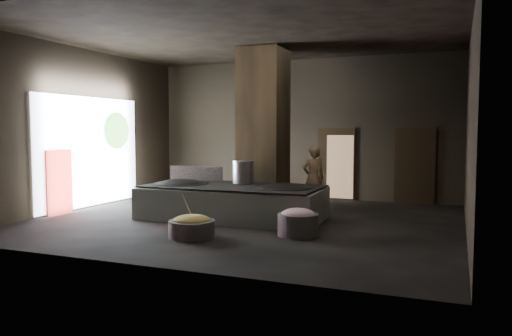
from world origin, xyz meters
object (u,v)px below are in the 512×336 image
at_px(stock_pot, 243,172).
at_px(veg_basin, 192,229).
at_px(wok_right, 284,191).
at_px(cook, 313,178).
at_px(hearth_platform, 233,203).
at_px(meat_basin, 298,225).
at_px(wok_left, 181,186).

distance_m(stock_pot, veg_basin, 3.05).
bearing_deg(wok_right, cook, 85.58).
distance_m(hearth_platform, cook, 2.62).
xyz_separation_m(stock_pot, meat_basin, (2.09, -1.94, -0.90)).
bearing_deg(meat_basin, veg_basin, -154.46).
xyz_separation_m(wok_right, veg_basin, (-1.21, -2.39, -0.57)).
relative_size(hearth_platform, meat_basin, 5.26).
xyz_separation_m(stock_pot, veg_basin, (0.09, -2.89, -0.95)).
relative_size(hearth_platform, wok_left, 3.17).
height_order(veg_basin, meat_basin, meat_basin).
bearing_deg(meat_basin, wok_right, 118.71).
bearing_deg(hearth_platform, veg_basin, -88.66).
distance_m(wok_left, veg_basin, 2.85).
xyz_separation_m(wok_right, stock_pot, (-1.30, 0.50, 0.38)).
bearing_deg(wok_left, veg_basin, -55.18).
bearing_deg(wok_right, stock_pot, 158.96).
xyz_separation_m(hearth_platform, wok_right, (1.35, 0.05, 0.36)).
relative_size(wok_left, veg_basin, 1.48).
xyz_separation_m(wok_left, stock_pot, (1.50, 0.60, 0.38)).
height_order(cook, veg_basin, cook).
bearing_deg(cook, meat_basin, 63.94).
height_order(hearth_platform, stock_pot, stock_pot).
relative_size(veg_basin, meat_basin, 1.12).
distance_m(cook, meat_basin, 3.59).
height_order(wok_left, stock_pot, stock_pot).
bearing_deg(hearth_platform, meat_basin, -35.19).
bearing_deg(wok_right, hearth_platform, -177.88).
distance_m(wok_left, cook, 3.65).
relative_size(hearth_platform, wok_right, 3.41).
distance_m(hearth_platform, veg_basin, 2.36).
xyz_separation_m(wok_left, cook, (2.96, 2.13, 0.14)).
height_order(wok_right, stock_pot, stock_pot).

